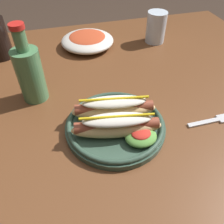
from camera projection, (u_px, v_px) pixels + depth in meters
name	position (u px, v px, depth m)	size (l,w,h in m)	color
ground_plane	(116.00, 213.00, 1.16)	(8.00, 8.00, 0.00)	#3D2D23
dining_table	(119.00, 123.00, 0.71)	(1.24, 1.08, 0.74)	brown
hot_dog_plate	(116.00, 122.00, 0.55)	(0.24, 0.24, 0.08)	#334C3D
fork	(213.00, 121.00, 0.59)	(0.12, 0.03, 0.00)	silver
water_cup	(156.00, 27.00, 0.87)	(0.07, 0.07, 0.11)	silver
glass_bottle	(30.00, 73.00, 0.60)	(0.07, 0.07, 0.21)	#4C7F51
side_bowl	(87.00, 40.00, 0.86)	(0.19, 0.19, 0.05)	silver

